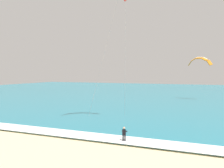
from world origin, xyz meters
The scene contains 5 objects.
sea centered at (0.00, 73.38, 0.10)m, with size 200.00×120.00×0.20m, color teal.
surf_foam centered at (0.00, 14.38, 0.22)m, with size 200.00×2.87×0.04m, color white.
surfboard centered at (-3.24, 13.90, 0.03)m, with size 0.54×1.43×0.09m.
kitesurfer centered at (-3.24, 13.92, 0.94)m, with size 0.55×0.54×1.69m.
kite_distant centered at (1.80, 55.49, 10.10)m, with size 5.88×2.98×2.22m.
Camera 1 is at (4.99, -9.23, 7.29)m, focal length 39.18 mm.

